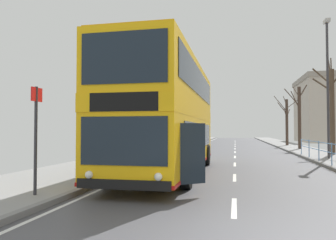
{
  "coord_description": "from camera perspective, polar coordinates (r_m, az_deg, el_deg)",
  "views": [
    {
      "loc": [
        0.04,
        -5.12,
        1.79
      ],
      "look_at": [
        -2.26,
        5.93,
        2.14
      ],
      "focal_mm": 34.72,
      "sensor_mm": 36.0,
      "label": 1
    }
  ],
  "objects": [
    {
      "name": "street_lamp_far_side",
      "position": [
        21.48,
        26.22,
        6.64
      ],
      "size": [
        0.28,
        0.6,
        8.22
      ],
      "color": "#38383D",
      "rests_on": "ground"
    },
    {
      "name": "bus_stop_sign_near",
      "position": [
        8.96,
        -22.18,
        -1.36
      ],
      "size": [
        0.08,
        0.44,
        2.76
      ],
      "color": "#2D2D33",
      "rests_on": "ground"
    },
    {
      "name": "bare_tree_far_01",
      "position": [
        25.0,
        26.81,
        2.11
      ],
      "size": [
        2.29,
        1.79,
        7.22
      ],
      "color": "#4C3D2D",
      "rests_on": "ground"
    },
    {
      "name": "bare_tree_far_00",
      "position": [
        37.79,
        20.12,
        -0.07
      ],
      "size": [
        2.84,
        2.02,
        5.47
      ],
      "color": "#423328",
      "rests_on": "ground"
    },
    {
      "name": "double_decker_bus_main",
      "position": [
        13.33,
        0.12,
        0.73
      ],
      "size": [
        3.27,
        11.05,
        4.54
      ],
      "color": "#F4B20F",
      "rests_on": "ground"
    },
    {
      "name": "bare_tree_far_02",
      "position": [
        31.16,
        22.04,
        0.7
      ],
      "size": [
        1.92,
        2.11,
        5.71
      ],
      "color": "#423328",
      "rests_on": "ground"
    },
    {
      "name": "background_building_01",
      "position": [
        54.24,
        26.77,
        1.67
      ],
      "size": [
        9.06,
        12.22,
        9.69
      ],
      "color": "#B2A899",
      "rests_on": "ground"
    }
  ]
}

